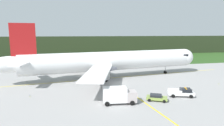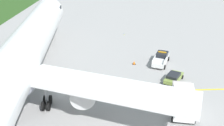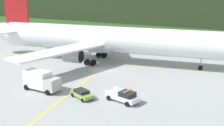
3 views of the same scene
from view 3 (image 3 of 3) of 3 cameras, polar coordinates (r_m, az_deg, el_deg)
name	(u,v)px [view 3 (image 3 of 3)]	position (r m, az deg, el deg)	size (l,w,h in m)	color
ground	(102,71)	(62.08, -1.88, -1.41)	(320.00, 320.00, 0.00)	#979594
grass_verge	(164,35)	(104.56, 9.71, 5.25)	(320.00, 43.42, 0.04)	#2A4D1D
distant_tree_line	(179,12)	(123.23, 12.38, 9.28)	(288.00, 4.23, 11.40)	#29341E
taxiway_centerline_main	(111,62)	(68.21, -0.20, 0.14)	(81.24, 0.30, 0.01)	yellow
taxiway_centerline_spur	(56,104)	(46.41, -10.50, -7.57)	(33.27, 0.30, 0.01)	yellow
airliner	(109,40)	(67.22, -0.62, 4.37)	(61.38, 42.61, 15.98)	silver
ops_pickup_truck	(123,96)	(46.21, 2.11, -6.20)	(5.72, 3.48, 1.94)	silver
catering_truck	(41,80)	(51.93, -13.12, -3.18)	(6.60, 3.23, 3.43)	#B4A9A8
staff_car	(82,94)	(47.96, -5.62, -5.71)	(4.47, 3.44, 1.30)	olive
apron_cone	(131,89)	(50.64, 3.50, -4.96)	(0.53, 0.53, 0.67)	black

